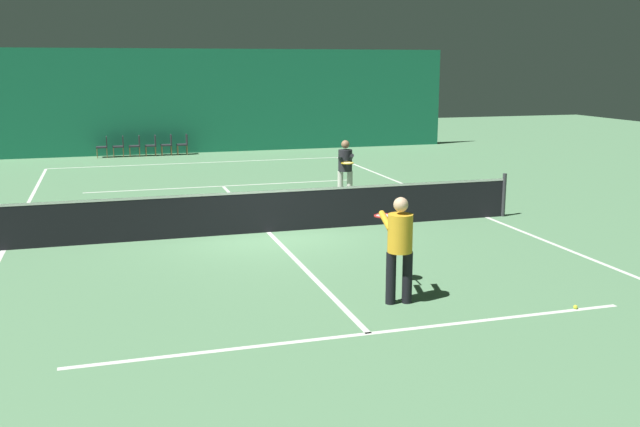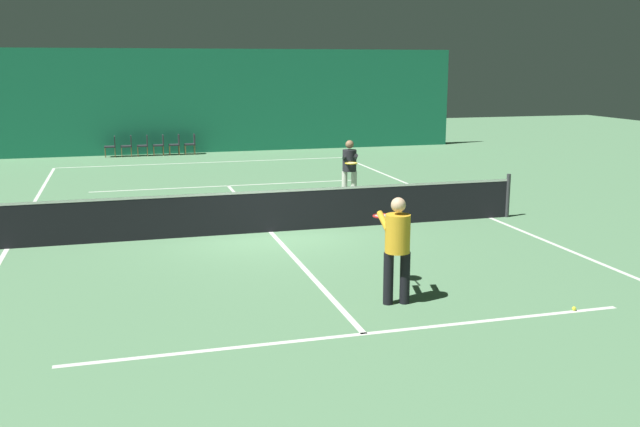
{
  "view_description": "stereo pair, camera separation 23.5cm",
  "coord_description": "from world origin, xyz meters",
  "px_view_note": "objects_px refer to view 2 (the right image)",
  "views": [
    {
      "loc": [
        -3.37,
        -15.23,
        3.72
      ],
      "look_at": [
        0.36,
        -2.81,
        0.98
      ],
      "focal_mm": 40.0,
      "sensor_mm": 36.0,
      "label": 1
    },
    {
      "loc": [
        -3.15,
        -15.3,
        3.72
      ],
      "look_at": [
        0.36,
        -2.81,
        0.98
      ],
      "focal_mm": 40.0,
      "sensor_mm": 36.0,
      "label": 2
    }
  ],
  "objects_px": {
    "courtside_chair_1": "(128,144)",
    "courtside_chair_4": "(176,143)",
    "tennis_net": "(270,210)",
    "player_near": "(397,242)",
    "courtside_chair_2": "(144,144)",
    "courtside_chair_5": "(191,143)",
    "courtside_chair_0": "(112,145)",
    "player_far": "(350,166)",
    "courtside_chair_3": "(160,144)",
    "tennis_ball": "(574,309)"
  },
  "relations": [
    {
      "from": "tennis_net",
      "to": "courtside_chair_2",
      "type": "relative_size",
      "value": 14.29
    },
    {
      "from": "courtside_chair_2",
      "to": "courtside_chair_5",
      "type": "relative_size",
      "value": 1.0
    },
    {
      "from": "courtside_chair_0",
      "to": "courtside_chair_1",
      "type": "bearing_deg",
      "value": 90.0
    },
    {
      "from": "courtside_chair_3",
      "to": "courtside_chair_1",
      "type": "bearing_deg",
      "value": -90.0
    },
    {
      "from": "player_far",
      "to": "courtside_chair_5",
      "type": "bearing_deg",
      "value": -149.2
    },
    {
      "from": "courtside_chair_5",
      "to": "courtside_chair_4",
      "type": "bearing_deg",
      "value": -90.0
    },
    {
      "from": "player_far",
      "to": "courtside_chair_4",
      "type": "relative_size",
      "value": 1.98
    },
    {
      "from": "player_near",
      "to": "tennis_ball",
      "type": "bearing_deg",
      "value": -106.62
    },
    {
      "from": "tennis_net",
      "to": "tennis_ball",
      "type": "distance_m",
      "value": 7.24
    },
    {
      "from": "courtside_chair_4",
      "to": "courtside_chair_5",
      "type": "relative_size",
      "value": 1.0
    },
    {
      "from": "tennis_ball",
      "to": "player_near",
      "type": "bearing_deg",
      "value": 156.43
    },
    {
      "from": "tennis_net",
      "to": "tennis_ball",
      "type": "relative_size",
      "value": 181.82
    },
    {
      "from": "player_far",
      "to": "courtside_chair_0",
      "type": "bearing_deg",
      "value": -135.68
    },
    {
      "from": "courtside_chair_4",
      "to": "courtside_chair_5",
      "type": "xyz_separation_m",
      "value": [
        0.64,
        0.0,
        0.0
      ]
    },
    {
      "from": "courtside_chair_1",
      "to": "tennis_ball",
      "type": "xyz_separation_m",
      "value": [
        6.26,
        -20.96,
        -0.45
      ]
    },
    {
      "from": "player_near",
      "to": "courtside_chair_1",
      "type": "xyz_separation_m",
      "value": [
        -3.76,
        19.87,
        -0.51
      ]
    },
    {
      "from": "courtside_chair_3",
      "to": "courtside_chair_5",
      "type": "distance_m",
      "value": 1.28
    },
    {
      "from": "courtside_chair_3",
      "to": "courtside_chair_5",
      "type": "xyz_separation_m",
      "value": [
        1.28,
        0.0,
        0.0
      ]
    },
    {
      "from": "courtside_chair_3",
      "to": "player_near",
      "type": "bearing_deg",
      "value": 7.12
    },
    {
      "from": "courtside_chair_0",
      "to": "tennis_ball",
      "type": "relative_size",
      "value": 12.73
    },
    {
      "from": "tennis_net",
      "to": "player_far",
      "type": "xyz_separation_m",
      "value": [
        2.86,
        3.09,
        0.46
      ]
    },
    {
      "from": "courtside_chair_2",
      "to": "courtside_chair_3",
      "type": "relative_size",
      "value": 1.0
    },
    {
      "from": "courtside_chair_2",
      "to": "tennis_ball",
      "type": "xyz_separation_m",
      "value": [
        5.62,
        -20.96,
        -0.45
      ]
    },
    {
      "from": "courtside_chair_2",
      "to": "courtside_chair_1",
      "type": "bearing_deg",
      "value": -90.0
    },
    {
      "from": "tennis_ball",
      "to": "courtside_chair_0",
      "type": "bearing_deg",
      "value": 108.22
    },
    {
      "from": "tennis_ball",
      "to": "tennis_net",
      "type": "bearing_deg",
      "value": 118.26
    },
    {
      "from": "courtside_chair_5",
      "to": "tennis_net",
      "type": "bearing_deg",
      "value": 1.15
    },
    {
      "from": "courtside_chair_2",
      "to": "tennis_net",
      "type": "bearing_deg",
      "value": 8.59
    },
    {
      "from": "courtside_chair_2",
      "to": "courtside_chair_4",
      "type": "xyz_separation_m",
      "value": [
        1.28,
        0.0,
        0.0
      ]
    },
    {
      "from": "courtside_chair_0",
      "to": "courtside_chair_1",
      "type": "distance_m",
      "value": 0.64
    },
    {
      "from": "player_near",
      "to": "tennis_ball",
      "type": "height_order",
      "value": "player_near"
    },
    {
      "from": "player_far",
      "to": "courtside_chair_2",
      "type": "distance_m",
      "value": 12.59
    },
    {
      "from": "tennis_net",
      "to": "player_near",
      "type": "bearing_deg",
      "value": -80.13
    },
    {
      "from": "player_far",
      "to": "courtside_chair_2",
      "type": "xyz_separation_m",
      "value": [
        -5.07,
        11.51,
        -0.48
      ]
    },
    {
      "from": "courtside_chair_3",
      "to": "tennis_ball",
      "type": "height_order",
      "value": "courtside_chair_3"
    },
    {
      "from": "courtside_chair_1",
      "to": "courtside_chair_4",
      "type": "xyz_separation_m",
      "value": [
        1.91,
        0.0,
        0.0
      ]
    },
    {
      "from": "player_far",
      "to": "tennis_ball",
      "type": "height_order",
      "value": "player_far"
    },
    {
      "from": "player_near",
      "to": "player_far",
      "type": "height_order",
      "value": "player_near"
    },
    {
      "from": "player_near",
      "to": "courtside_chair_3",
      "type": "bearing_deg",
      "value": 14.07
    },
    {
      "from": "courtside_chair_4",
      "to": "courtside_chair_5",
      "type": "distance_m",
      "value": 0.64
    },
    {
      "from": "courtside_chair_2",
      "to": "tennis_ball",
      "type": "relative_size",
      "value": 12.73
    },
    {
      "from": "courtside_chair_1",
      "to": "courtside_chair_3",
      "type": "xyz_separation_m",
      "value": [
        1.28,
        0.0,
        0.0
      ]
    },
    {
      "from": "courtside_chair_1",
      "to": "tennis_ball",
      "type": "distance_m",
      "value": 21.88
    },
    {
      "from": "tennis_net",
      "to": "player_near",
      "type": "distance_m",
      "value": 5.37
    },
    {
      "from": "tennis_net",
      "to": "courtside_chair_5",
      "type": "xyz_separation_m",
      "value": [
        -0.29,
        14.6,
        -0.03
      ]
    },
    {
      "from": "courtside_chair_0",
      "to": "courtside_chair_1",
      "type": "xyz_separation_m",
      "value": [
        0.64,
        0.0,
        0.0
      ]
    },
    {
      "from": "courtside_chair_1",
      "to": "courtside_chair_2",
      "type": "relative_size",
      "value": 1.0
    },
    {
      "from": "courtside_chair_2",
      "to": "courtside_chair_4",
      "type": "height_order",
      "value": "same"
    },
    {
      "from": "player_near",
      "to": "courtside_chair_0",
      "type": "xyz_separation_m",
      "value": [
        -4.4,
        19.87,
        -0.51
      ]
    },
    {
      "from": "courtside_chair_5",
      "to": "courtside_chair_3",
      "type": "bearing_deg",
      "value": -90.0
    }
  ]
}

